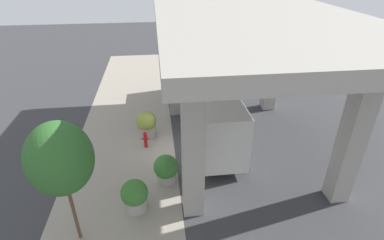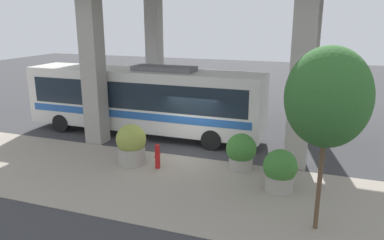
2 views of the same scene
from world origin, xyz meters
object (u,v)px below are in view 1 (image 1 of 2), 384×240
at_px(fire_hydrant, 145,139).
at_px(street_tree_near, 60,159).
at_px(planter_middle, 166,169).
at_px(planter_back, 135,196).
at_px(planter_front, 146,124).
at_px(bus, 206,95).

xyz_separation_m(fire_hydrant, street_tree_near, (-2.65, -6.44, 3.49)).
height_order(planter_middle, planter_back, planter_back).
bearing_deg(planter_front, bus, 19.95).
bearing_deg(planter_back, planter_middle, 49.71).
relative_size(planter_front, street_tree_near, 0.33).
xyz_separation_m(bus, street_tree_near, (-6.77, -9.17, 2.01)).
bearing_deg(bus, planter_middle, -116.61).
height_order(bus, street_tree_near, street_tree_near).
xyz_separation_m(planter_front, planter_middle, (1.04, -4.56, -0.12)).
distance_m(bus, planter_back, 9.11).
relative_size(fire_hydrant, planter_middle, 0.71).
height_order(fire_hydrant, planter_middle, planter_middle).
distance_m(bus, planter_middle, 6.87).
height_order(planter_back, street_tree_near, street_tree_near).
height_order(planter_middle, street_tree_near, street_tree_near).
relative_size(bus, fire_hydrant, 11.74).
xyz_separation_m(fire_hydrant, planter_middle, (1.10, -3.31, 0.22)).
bearing_deg(planter_middle, planter_back, -130.29).
bearing_deg(street_tree_near, planter_back, 31.18).
bearing_deg(planter_front, fire_hydrant, -92.97).
bearing_deg(street_tree_near, planter_middle, 39.85).
distance_m(bus, planter_front, 4.47).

